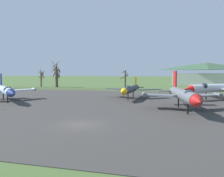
% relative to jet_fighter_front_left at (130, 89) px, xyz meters
% --- Properties ---
extents(ground_plane, '(600.00, 600.00, 0.00)m').
position_rel_jet_fighter_front_left_xyz_m(ground_plane, '(-0.49, -23.90, -1.96)').
color(ground_plane, '#425B2D').
extents(asphalt_apron, '(86.74, 52.43, 0.05)m').
position_rel_jet_fighter_front_left_xyz_m(asphalt_apron, '(-0.49, -8.17, -1.94)').
color(asphalt_apron, '#383533').
rests_on(asphalt_apron, ground).
extents(grass_verge_strip, '(146.74, 12.00, 0.06)m').
position_rel_jet_fighter_front_left_xyz_m(grass_verge_strip, '(-0.49, 24.04, -1.93)').
color(grass_verge_strip, '#3C4B28').
rests_on(grass_verge_strip, ground).
extents(jet_fighter_front_left, '(11.56, 14.34, 4.24)m').
position_rel_jet_fighter_front_left_xyz_m(jet_fighter_front_left, '(0.00, 0.00, 0.00)').
color(jet_fighter_front_left, '#33383D').
rests_on(jet_fighter_front_left, ground).
extents(jet_fighter_front_right, '(11.12, 15.45, 5.48)m').
position_rel_jet_fighter_front_left_xyz_m(jet_fighter_front_right, '(9.61, -12.35, 0.28)').
color(jet_fighter_front_right, '#565B60').
rests_on(jet_fighter_front_right, ground).
extents(jet_fighter_rear_center, '(12.75, 12.52, 5.02)m').
position_rel_jet_fighter_front_left_xyz_m(jet_fighter_rear_center, '(-20.64, -9.94, 0.09)').
color(jet_fighter_rear_center, '#8EA3B2').
rests_on(jet_fighter_rear_center, ground).
extents(jet_fighter_rear_left, '(13.42, 12.92, 5.71)m').
position_rel_jet_fighter_front_left_xyz_m(jet_fighter_rear_left, '(16.05, 3.57, 0.34)').
color(jet_fighter_rear_left, silver).
rests_on(jet_fighter_rear_left, ground).
extents(info_placard_rear_left, '(0.63, 0.28, 1.09)m').
position_rel_jet_fighter_front_left_xyz_m(info_placard_rear_left, '(9.93, -4.55, -1.27)').
color(info_placard_rear_left, black).
rests_on(info_placard_rear_left, ground).
extents(bare_tree_far_left, '(2.26, 2.57, 6.45)m').
position_rel_jet_fighter_front_left_xyz_m(bare_tree_far_left, '(-38.94, 31.64, 1.30)').
color(bare_tree_far_left, brown).
rests_on(bare_tree_far_left, ground).
extents(bare_tree_left_of_center, '(3.29, 3.65, 9.49)m').
position_rel_jet_fighter_front_left_xyz_m(bare_tree_left_of_center, '(-33.14, 32.17, 2.99)').
color(bare_tree_left_of_center, '#42382D').
rests_on(bare_tree_left_of_center, ground).
extents(bare_tree_center, '(2.00, 1.91, 7.05)m').
position_rel_jet_fighter_front_left_xyz_m(bare_tree_center, '(-31.90, 30.55, 1.46)').
color(bare_tree_center, brown).
rests_on(bare_tree_center, ground).
extents(bare_tree_right_of_center, '(3.14, 2.23, 8.08)m').
position_rel_jet_fighter_front_left_xyz_m(bare_tree_right_of_center, '(-31.88, 29.67, 2.04)').
color(bare_tree_right_of_center, brown).
rests_on(bare_tree_right_of_center, ground).
extents(bare_tree_far_right, '(2.83, 2.53, 6.00)m').
position_rel_jet_fighter_front_left_xyz_m(bare_tree_far_right, '(-8.19, 33.99, 1.19)').
color(bare_tree_far_right, '#42382D').
rests_on(bare_tree_far_right, ground).
extents(visitor_building, '(28.64, 10.19, 9.29)m').
position_rel_jet_fighter_front_left_xyz_m(visitor_building, '(20.45, 59.69, 2.62)').
color(visitor_building, beige).
rests_on(visitor_building, ground).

